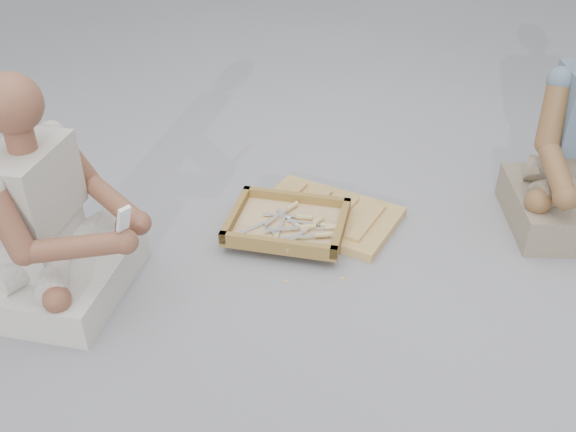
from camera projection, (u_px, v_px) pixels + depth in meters
The scene contains 24 objects.
ground at pixel (289, 314), 2.42m from camera, with size 60.00×60.00×0.00m, color gray.
carved_panel at pixel (326, 215), 2.94m from camera, with size 0.63×0.42×0.04m, color #9A6A3B.
tool_tray at pixel (287, 224), 2.80m from camera, with size 0.59×0.52×0.07m.
chisel_0 at pixel (276, 237), 2.70m from camera, with size 0.08×0.22×0.02m.
chisel_1 at pixel (318, 235), 2.70m from camera, with size 0.19×0.14×0.02m.
chisel_2 at pixel (298, 226), 2.77m from camera, with size 0.20×0.12×0.02m.
chisel_3 at pixel (315, 223), 2.78m from camera, with size 0.06×0.22×0.02m.
chisel_4 at pixel (289, 208), 2.87m from camera, with size 0.06×0.22×0.02m.
chisel_5 at pixel (272, 220), 2.81m from camera, with size 0.11×0.21×0.02m.
chisel_6 at pixel (303, 227), 2.75m from camera, with size 0.18×0.15×0.02m.
chisel_7 at pixel (283, 243), 2.67m from camera, with size 0.19×0.14×0.02m.
chisel_8 at pixel (328, 228), 2.76m from camera, with size 0.20×0.13×0.02m.
chisel_9 at pixel (324, 225), 2.78m from camera, with size 0.22×0.08×0.02m.
chisel_10 at pixel (300, 217), 2.83m from camera, with size 0.21×0.10×0.02m.
wood_chip_0 at pixel (304, 252), 2.73m from camera, with size 0.02×0.01×0.00m, color #D6B47E.
wood_chip_1 at pixel (342, 278), 2.59m from camera, with size 0.02×0.01×0.00m, color #D6B47E.
wood_chip_2 at pixel (280, 221), 2.93m from camera, with size 0.02×0.01×0.00m, color #D6B47E.
wood_chip_3 at pixel (296, 208), 3.02m from camera, with size 0.02×0.01×0.00m, color #D6B47E.
wood_chip_4 at pixel (349, 249), 2.75m from camera, with size 0.02×0.01×0.00m, color #D6B47E.
wood_chip_5 at pixel (287, 281), 2.57m from camera, with size 0.02×0.01×0.00m, color #D6B47E.
wood_chip_6 at pixel (220, 239), 2.81m from camera, with size 0.02×0.01×0.00m, color #D6B47E.
wood_chip_7 at pixel (337, 255), 2.72m from camera, with size 0.02×0.01×0.00m, color #D6B47E.
craftsman at pixel (52, 227), 2.36m from camera, with size 0.67×0.68×0.90m.
mobile_phone at pixel (124, 219), 2.19m from camera, with size 0.06×0.06×0.11m.
Camera 1 is at (0.85, -1.59, 1.65)m, focal length 40.00 mm.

